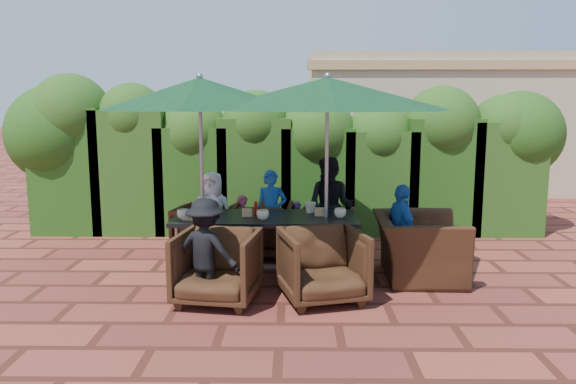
{
  "coord_description": "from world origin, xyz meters",
  "views": [
    {
      "loc": [
        0.14,
        -6.82,
        2.13
      ],
      "look_at": [
        0.05,
        0.4,
        0.96
      ],
      "focal_mm": 35.0,
      "sensor_mm": 36.0,
      "label": 1
    }
  ],
  "objects_px": {
    "chair_far_left": "(204,227)",
    "chair_near_right": "(323,262)",
    "chair_far_mid": "(263,227)",
    "umbrella_right": "(327,94)",
    "chair_end_right": "(419,237)",
    "umbrella_left": "(200,94)",
    "dining_table": "(266,222)",
    "chair_far_right": "(326,229)",
    "chair_near_left": "(217,264)"
  },
  "relations": [
    {
      "from": "chair_far_left",
      "to": "chair_far_mid",
      "type": "xyz_separation_m",
      "value": [
        0.83,
        -0.11,
        0.03
      ]
    },
    {
      "from": "chair_far_right",
      "to": "chair_near_left",
      "type": "xyz_separation_m",
      "value": [
        -1.26,
        -1.87,
        0.06
      ]
    },
    {
      "from": "chair_end_right",
      "to": "chair_far_left",
      "type": "bearing_deg",
      "value": 70.97
    },
    {
      "from": "umbrella_left",
      "to": "umbrella_right",
      "type": "xyz_separation_m",
      "value": [
        1.5,
        -0.07,
        0.0
      ]
    },
    {
      "from": "umbrella_right",
      "to": "chair_far_right",
      "type": "height_order",
      "value": "umbrella_right"
    },
    {
      "from": "umbrella_right",
      "to": "chair_near_left",
      "type": "bearing_deg",
      "value": -144.02
    },
    {
      "from": "umbrella_left",
      "to": "chair_near_right",
      "type": "height_order",
      "value": "umbrella_left"
    },
    {
      "from": "chair_far_mid",
      "to": "chair_far_right",
      "type": "bearing_deg",
      "value": -173.73
    },
    {
      "from": "chair_far_right",
      "to": "chair_far_mid",
      "type": "bearing_deg",
      "value": 16.4
    },
    {
      "from": "umbrella_left",
      "to": "chair_far_left",
      "type": "bearing_deg",
      "value": 98.56
    },
    {
      "from": "chair_far_left",
      "to": "chair_near_right",
      "type": "distance_m",
      "value": 2.45
    },
    {
      "from": "dining_table",
      "to": "chair_near_right",
      "type": "height_order",
      "value": "chair_near_right"
    },
    {
      "from": "chair_far_left",
      "to": "chair_end_right",
      "type": "height_order",
      "value": "chair_end_right"
    },
    {
      "from": "chair_near_right",
      "to": "chair_far_left",
      "type": "bearing_deg",
      "value": 115.24
    },
    {
      "from": "chair_far_right",
      "to": "chair_near_left",
      "type": "distance_m",
      "value": 2.25
    },
    {
      "from": "chair_end_right",
      "to": "chair_near_right",
      "type": "bearing_deg",
      "value": 125.89
    },
    {
      "from": "dining_table",
      "to": "umbrella_left",
      "type": "distance_m",
      "value": 1.72
    },
    {
      "from": "chair_end_right",
      "to": "umbrella_right",
      "type": "bearing_deg",
      "value": 91.72
    },
    {
      "from": "dining_table",
      "to": "umbrella_left",
      "type": "relative_size",
      "value": 0.9
    },
    {
      "from": "dining_table",
      "to": "chair_near_right",
      "type": "xyz_separation_m",
      "value": [
        0.66,
        -0.86,
        -0.24
      ]
    },
    {
      "from": "chair_far_right",
      "to": "chair_end_right",
      "type": "distance_m",
      "value": 1.47
    },
    {
      "from": "chair_far_left",
      "to": "umbrella_right",
      "type": "bearing_deg",
      "value": 158.94
    },
    {
      "from": "chair_far_left",
      "to": "chair_near_right",
      "type": "bearing_deg",
      "value": 141.77
    },
    {
      "from": "chair_near_left",
      "to": "chair_end_right",
      "type": "xyz_separation_m",
      "value": [
        2.33,
        0.87,
        0.08
      ]
    },
    {
      "from": "chair_far_mid",
      "to": "chair_far_right",
      "type": "height_order",
      "value": "chair_far_mid"
    },
    {
      "from": "umbrella_right",
      "to": "chair_end_right",
      "type": "distance_m",
      "value": 2.04
    },
    {
      "from": "umbrella_right",
      "to": "chair_end_right",
      "type": "xyz_separation_m",
      "value": [
        1.12,
        -0.01,
        -1.7
      ]
    },
    {
      "from": "dining_table",
      "to": "chair_far_mid",
      "type": "xyz_separation_m",
      "value": [
        -0.08,
        0.89,
        -0.26
      ]
    },
    {
      "from": "dining_table",
      "to": "umbrella_right",
      "type": "distance_m",
      "value": 1.71
    },
    {
      "from": "chair_far_left",
      "to": "chair_far_mid",
      "type": "bearing_deg",
      "value": -176.15
    },
    {
      "from": "dining_table",
      "to": "chair_far_right",
      "type": "xyz_separation_m",
      "value": [
        0.79,
        0.94,
        -0.31
      ]
    },
    {
      "from": "umbrella_right",
      "to": "chair_far_left",
      "type": "distance_m",
      "value": 2.68
    },
    {
      "from": "dining_table",
      "to": "chair_far_right",
      "type": "bearing_deg",
      "value": 49.96
    },
    {
      "from": "chair_far_right",
      "to": "umbrella_left",
      "type": "bearing_deg",
      "value": 44.02
    },
    {
      "from": "chair_far_left",
      "to": "chair_far_mid",
      "type": "height_order",
      "value": "chair_far_mid"
    },
    {
      "from": "chair_far_mid",
      "to": "umbrella_right",
      "type": "bearing_deg",
      "value": 134.15
    },
    {
      "from": "chair_far_left",
      "to": "chair_far_right",
      "type": "bearing_deg",
      "value": -170.64
    },
    {
      "from": "umbrella_right",
      "to": "chair_near_left",
      "type": "height_order",
      "value": "umbrella_right"
    },
    {
      "from": "chair_near_right",
      "to": "umbrella_left",
      "type": "bearing_deg",
      "value": 133.39
    },
    {
      "from": "chair_near_right",
      "to": "umbrella_right",
      "type": "bearing_deg",
      "value": 69.9
    },
    {
      "from": "chair_far_mid",
      "to": "chair_end_right",
      "type": "bearing_deg",
      "value": 157.2
    },
    {
      "from": "umbrella_left",
      "to": "chair_far_mid",
      "type": "relative_size",
      "value": 2.98
    },
    {
      "from": "dining_table",
      "to": "chair_near_left",
      "type": "xyz_separation_m",
      "value": [
        -0.47,
        -0.93,
        -0.25
      ]
    },
    {
      "from": "umbrella_left",
      "to": "chair_far_mid",
      "type": "xyz_separation_m",
      "value": [
        0.68,
        0.87,
        -1.8
      ]
    },
    {
      "from": "umbrella_right",
      "to": "dining_table",
      "type": "bearing_deg",
      "value": 175.86
    },
    {
      "from": "dining_table",
      "to": "chair_end_right",
      "type": "distance_m",
      "value": 1.87
    },
    {
      "from": "umbrella_left",
      "to": "chair_far_right",
      "type": "height_order",
      "value": "umbrella_left"
    },
    {
      "from": "dining_table",
      "to": "chair_near_left",
      "type": "bearing_deg",
      "value": -116.91
    },
    {
      "from": "dining_table",
      "to": "chair_near_left",
      "type": "relative_size",
      "value": 2.61
    },
    {
      "from": "umbrella_left",
      "to": "chair_end_right",
      "type": "relative_size",
      "value": 2.1
    }
  ]
}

